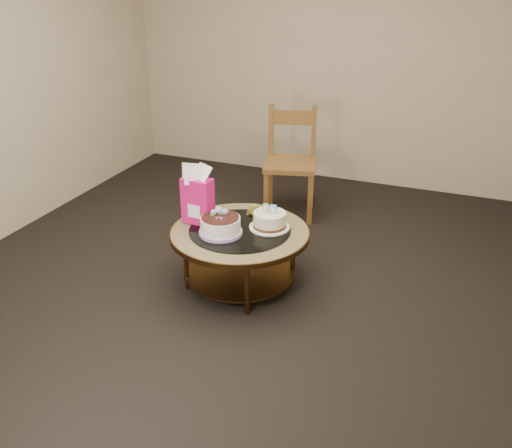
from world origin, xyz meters
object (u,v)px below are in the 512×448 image
at_px(cream_cake, 270,220).
at_px(gift_bag, 198,195).
at_px(coffee_table, 240,240).
at_px(decorated_cake, 221,226).
at_px(dining_chair, 291,162).

xyz_separation_m(cream_cake, gift_bag, (-0.52, -0.10, 0.16)).
height_order(coffee_table, decorated_cake, decorated_cake).
distance_m(cream_cake, dining_chair, 1.32).
height_order(coffee_table, cream_cake, cream_cake).
bearing_deg(gift_bag, cream_cake, 15.29).
height_order(cream_cake, dining_chair, dining_chair).
distance_m(decorated_cake, dining_chair, 1.52).
distance_m(decorated_cake, gift_bag, 0.31).
xyz_separation_m(coffee_table, dining_chair, (-0.09, 1.41, 0.14)).
bearing_deg(gift_bag, decorated_cake, -22.37).
distance_m(decorated_cake, cream_cake, 0.36).
bearing_deg(gift_bag, dining_chair, 84.20).
relative_size(coffee_table, cream_cake, 3.44).
relative_size(decorated_cake, dining_chair, 0.31).
relative_size(cream_cake, dining_chair, 0.29).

